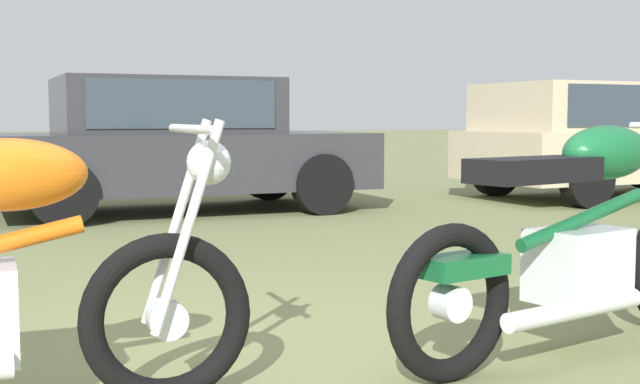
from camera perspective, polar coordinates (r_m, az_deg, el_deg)
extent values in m
plane|color=olive|center=(3.39, -2.08, -12.44)|extent=(120.00, 120.00, 0.00)
torus|color=black|center=(3.07, -10.35, -8.44)|extent=(0.62, 0.16, 0.62)
cylinder|color=silver|center=(3.07, -10.35, -8.44)|extent=(0.15, 0.12, 0.14)
cylinder|color=silver|center=(3.11, -9.69, -1.96)|extent=(0.28, 0.07, 0.75)
cylinder|color=silver|center=(2.93, -8.95, -2.37)|extent=(0.28, 0.07, 0.75)
ellipsoid|color=orange|center=(2.93, -20.48, 1.11)|extent=(0.55, 0.32, 0.24)
cylinder|color=silver|center=(3.01, -8.68, 4.24)|extent=(0.10, 0.64, 0.03)
sphere|color=silver|center=(3.02, -7.54, 1.98)|extent=(0.18, 0.18, 0.16)
torus|color=black|center=(3.30, 8.83, -7.44)|extent=(0.61, 0.30, 0.62)
cylinder|color=silver|center=(3.30, 8.83, -7.44)|extent=(0.17, 0.14, 0.14)
cube|color=silver|center=(3.85, 17.07, -4.73)|extent=(0.48, 0.42, 0.32)
cylinder|color=#14592D|center=(3.85, 17.42, -1.74)|extent=(0.79, 0.34, 0.23)
ellipsoid|color=#14592D|center=(3.94, 18.85, 2.56)|extent=(0.58, 0.42, 0.24)
cube|color=black|center=(3.57, 14.31, 1.47)|extent=(0.65, 0.43, 0.10)
cube|color=#14592D|center=(3.31, 9.61, -4.93)|extent=(0.40, 0.29, 0.08)
cylinder|color=silver|center=(3.61, 16.89, -7.63)|extent=(0.78, 0.35, 0.08)
cube|color=#2D2D33|center=(9.19, -9.50, 2.09)|extent=(4.23, 2.35, 0.60)
cube|color=#2D2D33|center=(9.15, -10.47, 5.70)|extent=(2.41, 1.92, 0.60)
cube|color=#2D3842|center=(9.15, -10.47, 5.82)|extent=(2.09, 1.92, 0.48)
cylinder|color=black|center=(10.40, -3.58, 1.22)|extent=(0.66, 0.31, 0.64)
cylinder|color=black|center=(8.82, 0.15, 0.54)|extent=(0.66, 0.31, 0.64)
cylinder|color=black|center=(9.83, -18.10, 0.75)|extent=(0.66, 0.31, 0.64)
cylinder|color=black|center=(8.14, -17.00, -0.07)|extent=(0.66, 0.31, 0.64)
cube|color=#BCAD8C|center=(11.41, 19.70, 2.43)|extent=(4.28, 2.45, 0.60)
cube|color=#BCAD8C|center=(11.12, 18.32, 5.40)|extent=(3.06, 2.07, 0.60)
cube|color=#2D3842|center=(11.12, 18.32, 5.51)|extent=(2.65, 2.04, 0.48)
cylinder|color=black|center=(11.19, 11.81, 1.40)|extent=(0.67, 0.32, 0.64)
cylinder|color=black|center=(9.90, 17.65, 0.80)|extent=(0.67, 0.32, 0.64)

